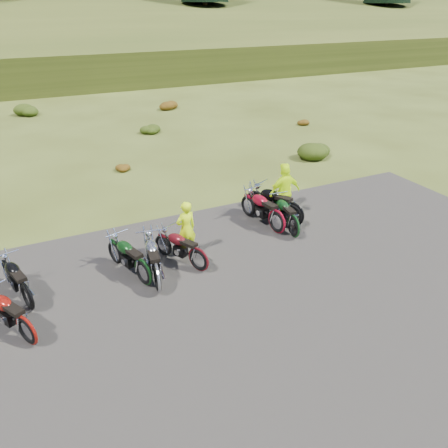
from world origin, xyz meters
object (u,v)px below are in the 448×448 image
motorcycle_0 (31,309)px  person_middle (186,230)px  motorcycle_3 (158,291)px  motorcycle_7 (293,237)px

motorcycle_0 → person_middle: bearing=-97.3°
motorcycle_3 → motorcycle_7: 4.80m
motorcycle_7 → person_middle: bearing=88.2°
person_middle → motorcycle_3: bearing=35.9°
motorcycle_3 → motorcycle_7: bearing=-69.7°
motorcycle_7 → motorcycle_3: bearing=106.5°
motorcycle_3 → person_middle: size_ratio=1.30×
motorcycle_0 → motorcycle_7: (7.72, 0.26, 0.00)m
motorcycle_3 → motorcycle_7: size_ratio=1.07×
motorcycle_0 → motorcycle_7: motorcycle_7 is taller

